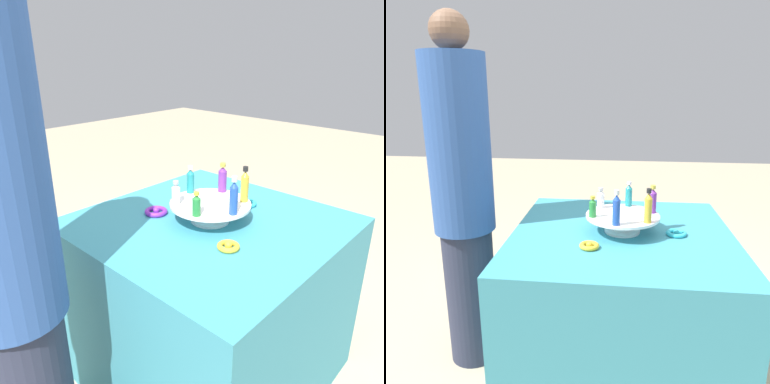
# 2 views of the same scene
# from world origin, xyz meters

# --- Properties ---
(ground_plane) EXTENTS (12.00, 12.00, 0.00)m
(ground_plane) POSITION_xyz_m (0.00, 0.00, 0.00)
(ground_plane) COLOR tan
(party_table) EXTENTS (0.99, 0.99, 0.78)m
(party_table) POSITION_xyz_m (0.00, 0.00, 0.39)
(party_table) COLOR teal
(party_table) RESTS_ON ground_plane
(display_stand) EXTENTS (0.33, 0.33, 0.08)m
(display_stand) POSITION_xyz_m (0.00, 0.00, 0.84)
(display_stand) COLOR white
(display_stand) RESTS_ON party_table
(bottle_teal) EXTENTS (0.03, 0.03, 0.12)m
(bottle_teal) POSITION_xyz_m (0.03, 0.14, 0.92)
(bottle_teal) COLOR teal
(bottle_teal) RESTS_ON display_stand
(bottle_clear) EXTENTS (0.03, 0.03, 0.10)m
(bottle_clear) POSITION_xyz_m (-0.10, 0.09, 0.91)
(bottle_clear) COLOR silver
(bottle_clear) RESTS_ON display_stand
(bottle_green) EXTENTS (0.03, 0.03, 0.10)m
(bottle_green) POSITION_xyz_m (-0.13, -0.04, 0.91)
(bottle_green) COLOR #288438
(bottle_green) RESTS_ON display_stand
(bottle_blue) EXTENTS (0.03, 0.03, 0.15)m
(bottle_blue) POSITION_xyz_m (-0.03, -0.14, 0.93)
(bottle_blue) COLOR #234CAD
(bottle_blue) RESTS_ON display_stand
(bottle_gold) EXTENTS (0.03, 0.03, 0.15)m
(bottle_gold) POSITION_xyz_m (0.10, -0.09, 0.93)
(bottle_gold) COLOR gold
(bottle_gold) RESTS_ON display_stand
(bottle_purple) EXTENTS (0.04, 0.04, 0.13)m
(bottle_purple) POSITION_xyz_m (0.13, 0.04, 0.92)
(bottle_purple) COLOR #702D93
(bottle_purple) RESTS_ON display_stand
(ribbon_bow_gold) EXTENTS (0.08, 0.08, 0.03)m
(ribbon_bow_gold) POSITION_xyz_m (-0.13, -0.20, 0.79)
(ribbon_bow_gold) COLOR gold
(ribbon_bow_gold) RESTS_ON party_table
(ribbon_bow_teal) EXTENTS (0.09, 0.09, 0.03)m
(ribbon_bow_teal) POSITION_xyz_m (0.24, -0.02, 0.79)
(ribbon_bow_teal) COLOR #2DB7CC
(ribbon_bow_teal) RESTS_ON party_table
(ribbon_bow_purple) EXTENTS (0.10, 0.10, 0.03)m
(ribbon_bow_purple) POSITION_xyz_m (-0.11, 0.22, 0.79)
(ribbon_bow_purple) COLOR purple
(ribbon_bow_purple) RESTS_ON party_table
(person_figure) EXTENTS (0.30, 0.30, 1.75)m
(person_figure) POSITION_xyz_m (-0.78, 0.08, 0.88)
(person_figure) COLOR #282D42
(person_figure) RESTS_ON ground_plane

